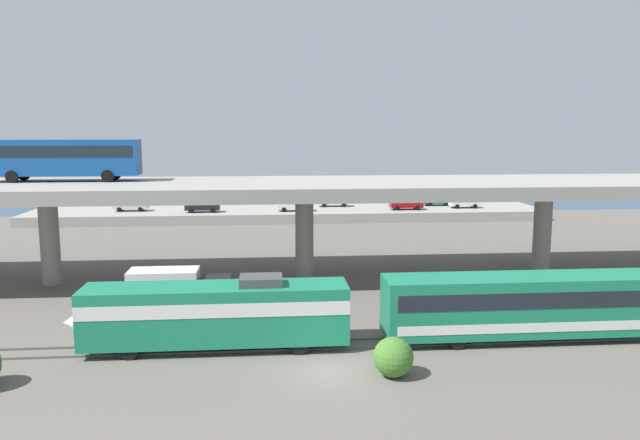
{
  "coord_description": "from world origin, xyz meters",
  "views": [
    {
      "loc": [
        -3.02,
        -29.71,
        12.4
      ],
      "look_at": [
        1.51,
        22.45,
        4.56
      ],
      "focal_mm": 34.33,
      "sensor_mm": 36.0,
      "label": 1
    }
  ],
  "objects_px": {
    "train_locomotive": "(203,312)",
    "transit_bus_on_overpass": "(64,156)",
    "parked_car_0": "(465,202)",
    "parked_car_1": "(203,206)",
    "parked_car_2": "(406,204)",
    "train_coach_lead": "(573,303)",
    "parked_car_6": "(294,205)",
    "parked_car_3": "(131,205)",
    "parked_car_5": "(438,200)",
    "parked_car_4": "(334,201)",
    "service_truck_west": "(177,290)"
  },
  "relations": [
    {
      "from": "train_locomotive",
      "to": "service_truck_west",
      "type": "height_order",
      "value": "train_locomotive"
    },
    {
      "from": "train_locomotive",
      "to": "parked_car_3",
      "type": "height_order",
      "value": "train_locomotive"
    },
    {
      "from": "train_locomotive",
      "to": "parked_car_5",
      "type": "height_order",
      "value": "train_locomotive"
    },
    {
      "from": "parked_car_3",
      "to": "parked_car_4",
      "type": "distance_m",
      "value": 28.09
    },
    {
      "from": "parked_car_1",
      "to": "parked_car_2",
      "type": "height_order",
      "value": "same"
    },
    {
      "from": "parked_car_4",
      "to": "parked_car_6",
      "type": "xyz_separation_m",
      "value": [
        -5.94,
        -4.58,
        -0.0
      ]
    },
    {
      "from": "train_locomotive",
      "to": "parked_car_4",
      "type": "relative_size",
      "value": 3.47
    },
    {
      "from": "parked_car_1",
      "to": "service_truck_west",
      "type": "bearing_deg",
      "value": 93.44
    },
    {
      "from": "train_locomotive",
      "to": "train_coach_lead",
      "type": "bearing_deg",
      "value": -180.0
    },
    {
      "from": "parked_car_4",
      "to": "parked_car_5",
      "type": "xyz_separation_m",
      "value": [
        15.24,
        -0.08,
        0.0
      ]
    },
    {
      "from": "parked_car_0",
      "to": "parked_car_4",
      "type": "relative_size",
      "value": 0.91
    },
    {
      "from": "parked_car_3",
      "to": "parked_car_4",
      "type": "bearing_deg",
      "value": -174.57
    },
    {
      "from": "parked_car_0",
      "to": "parked_car_6",
      "type": "distance_m",
      "value": 24.22
    },
    {
      "from": "train_coach_lead",
      "to": "parked_car_5",
      "type": "relative_size",
      "value": 5.05
    },
    {
      "from": "train_coach_lead",
      "to": "parked_car_1",
      "type": "relative_size",
      "value": 4.94
    },
    {
      "from": "train_locomotive",
      "to": "parked_car_6",
      "type": "distance_m",
      "value": 49.15
    },
    {
      "from": "transit_bus_on_overpass",
      "to": "train_locomotive",
      "type": "bearing_deg",
      "value": -54.6
    },
    {
      "from": "parked_car_6",
      "to": "parked_car_1",
      "type": "bearing_deg",
      "value": -179.96
    },
    {
      "from": "train_coach_lead",
      "to": "parked_car_1",
      "type": "distance_m",
      "value": 55.42
    },
    {
      "from": "train_locomotive",
      "to": "parked_car_3",
      "type": "bearing_deg",
      "value": -73.73
    },
    {
      "from": "service_truck_west",
      "to": "parked_car_4",
      "type": "bearing_deg",
      "value": 71.24
    },
    {
      "from": "transit_bus_on_overpass",
      "to": "parked_car_2",
      "type": "distance_m",
      "value": 47.82
    },
    {
      "from": "parked_car_2",
      "to": "parked_car_3",
      "type": "distance_m",
      "value": 37.64
    },
    {
      "from": "parked_car_3",
      "to": "parked_car_5",
      "type": "relative_size",
      "value": 1.0
    },
    {
      "from": "transit_bus_on_overpass",
      "to": "parked_car_1",
      "type": "bearing_deg",
      "value": 75.49
    },
    {
      "from": "service_truck_west",
      "to": "parked_car_1",
      "type": "distance_m",
      "value": 41.62
    },
    {
      "from": "parked_car_4",
      "to": "parked_car_3",
      "type": "bearing_deg",
      "value": 5.43
    },
    {
      "from": "transit_bus_on_overpass",
      "to": "parked_car_2",
      "type": "bearing_deg",
      "value": 40.74
    },
    {
      "from": "parked_car_0",
      "to": "parked_car_3",
      "type": "relative_size",
      "value": 0.92
    },
    {
      "from": "train_coach_lead",
      "to": "parked_car_3",
      "type": "distance_m",
      "value": 62.29
    },
    {
      "from": "transit_bus_on_overpass",
      "to": "parked_car_2",
      "type": "height_order",
      "value": "transit_bus_on_overpass"
    },
    {
      "from": "train_locomotive",
      "to": "parked_car_1",
      "type": "relative_size",
      "value": 3.45
    },
    {
      "from": "parked_car_4",
      "to": "parked_car_6",
      "type": "bearing_deg",
      "value": 37.68
    },
    {
      "from": "parked_car_3",
      "to": "parked_car_5",
      "type": "bearing_deg",
      "value": -176.59
    },
    {
      "from": "parked_car_0",
      "to": "transit_bus_on_overpass",
      "type": "bearing_deg",
      "value": 35.73
    },
    {
      "from": "parked_car_5",
      "to": "parked_car_1",
      "type": "bearing_deg",
      "value": -172.31
    },
    {
      "from": "parked_car_1",
      "to": "parked_car_2",
      "type": "bearing_deg",
      "value": -179.52
    },
    {
      "from": "parked_car_6",
      "to": "parked_car_3",
      "type": "bearing_deg",
      "value": 175.0
    },
    {
      "from": "parked_car_2",
      "to": "parked_car_3",
      "type": "relative_size",
      "value": 1.0
    },
    {
      "from": "train_locomotive",
      "to": "parked_car_3",
      "type": "relative_size",
      "value": 3.53
    },
    {
      "from": "parked_car_6",
      "to": "train_locomotive",
      "type": "bearing_deg",
      "value": -98.53
    },
    {
      "from": "train_locomotive",
      "to": "parked_car_2",
      "type": "bearing_deg",
      "value": -115.09
    },
    {
      "from": "parked_car_2",
      "to": "parked_car_5",
      "type": "height_order",
      "value": "same"
    },
    {
      "from": "train_locomotive",
      "to": "parked_car_1",
      "type": "distance_m",
      "value": 48.85
    },
    {
      "from": "train_locomotive",
      "to": "parked_car_0",
      "type": "height_order",
      "value": "train_locomotive"
    },
    {
      "from": "transit_bus_on_overpass",
      "to": "parked_car_6",
      "type": "height_order",
      "value": "transit_bus_on_overpass"
    },
    {
      "from": "parked_car_1",
      "to": "parked_car_5",
      "type": "relative_size",
      "value": 1.02
    },
    {
      "from": "train_locomotive",
      "to": "transit_bus_on_overpass",
      "type": "xyz_separation_m",
      "value": [
        -12.85,
        18.07,
        7.98
      ]
    },
    {
      "from": "train_locomotive",
      "to": "parked_car_4",
      "type": "distance_m",
      "value": 54.81
    },
    {
      "from": "parked_car_2",
      "to": "parked_car_4",
      "type": "xyz_separation_m",
      "value": [
        -9.64,
        4.36,
        0.0
      ]
    }
  ]
}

